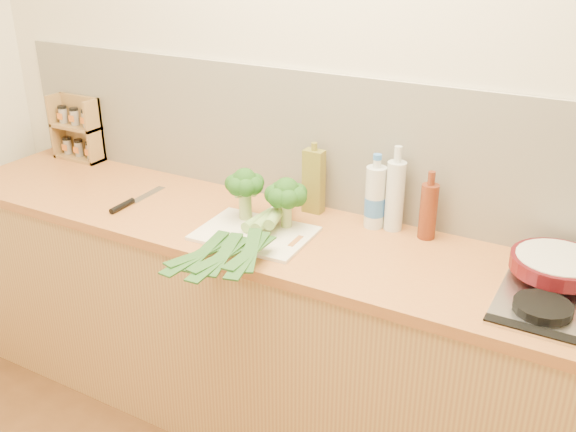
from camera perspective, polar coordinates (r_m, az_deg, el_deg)
name	(u,v)px	position (r m, az deg, el deg)	size (l,w,h in m)	color
room_shell	(335,144)	(2.50, 4.23, 6.39)	(3.50, 3.50, 3.50)	beige
counter	(299,337)	(2.59, 0.95, -10.71)	(3.20, 0.62, 0.90)	tan
chopping_board	(255,233)	(2.37, -2.97, -1.56)	(0.41, 0.30, 0.01)	silver
broccoli_left	(245,184)	(2.42, -3.86, 2.81)	(0.15, 0.15, 0.20)	#9DB167
broccoli_right	(286,194)	(2.35, -0.15, 1.93)	(0.16, 0.16, 0.19)	#9DB167
leek_front	(248,226)	(2.35, -3.59, -0.93)	(0.12, 0.72, 0.04)	white
leek_mid	(257,227)	(2.30, -2.75, -1.03)	(0.12, 0.71, 0.04)	white
leek_back	(267,227)	(2.26, -1.87, -1.03)	(0.20, 0.62, 0.04)	white
chefs_knife	(129,203)	(2.69, -13.97, 1.13)	(0.04, 0.33, 0.02)	silver
skillet	(559,264)	(2.21, 22.92, -3.95)	(0.43, 0.29, 0.05)	#500D13
spice_rack	(79,132)	(3.28, -18.10, 7.13)	(0.26, 0.10, 0.31)	#9D7743
oil_tin	(314,181)	(2.51, 2.29, 3.14)	(0.08, 0.05, 0.29)	olive
glass_bottle	(395,195)	(2.39, 9.49, 1.88)	(0.07, 0.07, 0.32)	silver
amber_bottle	(428,210)	(2.36, 12.37, 0.50)	(0.06, 0.06, 0.26)	#612612
water_bottle	(375,199)	(2.41, 7.74, 1.52)	(0.08, 0.08, 0.27)	silver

